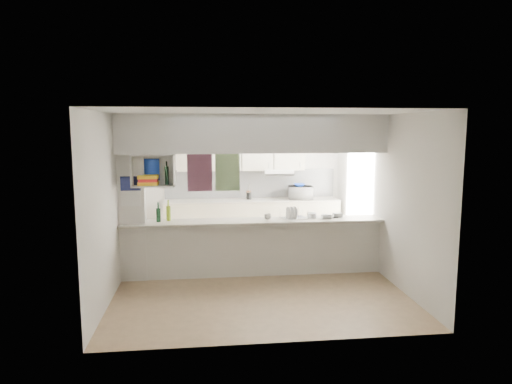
{
  "coord_description": "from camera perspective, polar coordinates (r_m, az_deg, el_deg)",
  "views": [
    {
      "loc": [
        -0.79,
        -7.17,
        2.39
      ],
      "look_at": [
        0.1,
        0.5,
        1.3
      ],
      "focal_mm": 32.0,
      "sensor_mm": 36.0,
      "label": 1
    }
  ],
  "objects": [
    {
      "name": "utensil_jar",
      "position": [
        9.47,
        -0.88,
        -0.48
      ],
      "size": [
        0.1,
        0.1,
        0.15
      ],
      "primitive_type": "cylinder",
      "color": "black",
      "rests_on": "bench_top"
    },
    {
      "name": "wine_bottles",
      "position": [
        7.39,
        -11.47,
        -2.66
      ],
      "size": [
        0.22,
        0.15,
        0.33
      ],
      "color": "black",
      "rests_on": "breakfast_bar"
    },
    {
      "name": "bowl",
      "position": [
        9.47,
        5.42,
        0.88
      ],
      "size": [
        0.23,
        0.23,
        0.06
      ],
      "primitive_type": "imported",
      "color": "navy",
      "rests_on": "microwave"
    },
    {
      "name": "floor",
      "position": [
        7.6,
        -0.31,
        -10.33
      ],
      "size": [
        4.8,
        4.8,
        0.0
      ],
      "primitive_type": "plane",
      "color": "#937655",
      "rests_on": "ground"
    },
    {
      "name": "knife_block",
      "position": [
        9.49,
        -0.92,
        -0.36
      ],
      "size": [
        0.1,
        0.08,
        0.18
      ],
      "primitive_type": "cube",
      "rotation": [
        0.0,
        0.0,
        0.11
      ],
      "color": "brown",
      "rests_on": "bench_top"
    },
    {
      "name": "cup",
      "position": [
        7.32,
        1.46,
        -3.09
      ],
      "size": [
        0.15,
        0.15,
        0.09
      ],
      "primitive_type": "imported",
      "rotation": [
        0.0,
        0.0,
        -0.42
      ],
      "color": "white",
      "rests_on": "dish_rack"
    },
    {
      "name": "microwave",
      "position": [
        9.53,
        5.61,
        -0.08
      ],
      "size": [
        0.52,
        0.38,
        0.27
      ],
      "primitive_type": "imported",
      "rotation": [
        0.0,
        0.0,
        3.05
      ],
      "color": "white",
      "rests_on": "bench_top"
    },
    {
      "name": "dish_rack",
      "position": [
        7.48,
        4.74,
        -2.7
      ],
      "size": [
        0.46,
        0.39,
        0.21
      ],
      "rotation": [
        0.0,
        0.0,
        0.28
      ],
      "color": "silver",
      "rests_on": "breakfast_bar"
    },
    {
      "name": "wall_back",
      "position": [
        9.66,
        -1.88,
        1.52
      ],
      "size": [
        4.2,
        0.0,
        4.2
      ],
      "primitive_type": "plane",
      "rotation": [
        1.57,
        0.0,
        0.0
      ],
      "color": "silver",
      "rests_on": "floor"
    },
    {
      "name": "wall_left",
      "position": [
        7.37,
        -16.78,
        -0.84
      ],
      "size": [
        0.0,
        4.8,
        4.8
      ],
      "primitive_type": "plane",
      "rotation": [
        1.57,
        0.0,
        1.57
      ],
      "color": "silver",
      "rests_on": "floor"
    },
    {
      "name": "ceiling",
      "position": [
        7.21,
        -0.33,
        9.68
      ],
      "size": [
        4.8,
        4.8,
        0.0
      ],
      "primitive_type": "plane",
      "color": "white",
      "rests_on": "wall_back"
    },
    {
      "name": "servery_partition",
      "position": [
        7.23,
        -1.69,
        2.21
      ],
      "size": [
        4.2,
        0.5,
        2.6
      ],
      "color": "silver",
      "rests_on": "floor"
    },
    {
      "name": "cubby_shelf",
      "position": [
        7.18,
        -12.81,
        2.38
      ],
      "size": [
        0.65,
        0.35,
        0.5
      ],
      "color": "white",
      "rests_on": "bulkhead"
    },
    {
      "name": "wall_right",
      "position": [
        7.8,
        15.19,
        -0.3
      ],
      "size": [
        0.0,
        4.8,
        4.8
      ],
      "primitive_type": "plane",
      "rotation": [
        1.57,
        0.0,
        -1.57
      ],
      "color": "silver",
      "rests_on": "floor"
    },
    {
      "name": "kitchen_run",
      "position": [
        9.48,
        -0.77,
        -1.5
      ],
      "size": [
        3.6,
        0.63,
        2.24
      ],
      "color": "beige",
      "rests_on": "floor"
    },
    {
      "name": "plastic_tubs",
      "position": [
        7.62,
        8.4,
        -2.93
      ],
      "size": [
        0.59,
        0.23,
        0.08
      ],
      "color": "silver",
      "rests_on": "breakfast_bar"
    }
  ]
}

